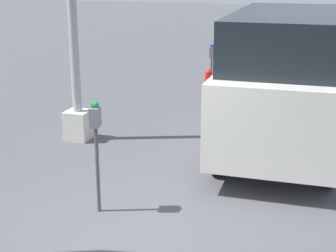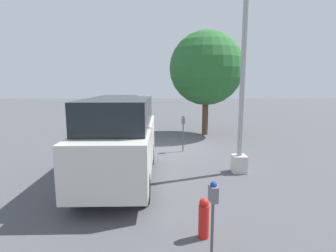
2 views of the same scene
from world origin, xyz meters
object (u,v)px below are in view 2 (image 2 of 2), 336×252
(car_distant, at_px, (106,106))
(street_tree, at_px, (206,68))
(parking_meter_near, at_px, (183,125))
(parking_meter_far, at_px, (213,202))
(parked_van, at_px, (120,137))
(fire_hydrant, at_px, (204,218))
(lamp_post, at_px, (242,96))

(car_distant, relative_size, street_tree, 0.75)
(parking_meter_near, height_order, parking_meter_far, parking_meter_near)
(parked_van, height_order, fire_hydrant, parked_van)
(lamp_post, height_order, parked_van, lamp_post)
(parked_van, bearing_deg, parking_meter_far, 29.63)
(parking_meter_near, distance_m, car_distant, 14.44)
(lamp_post, bearing_deg, parking_meter_far, -21.17)
(parking_meter_near, xyz_separation_m, fire_hydrant, (6.25, -0.04, -0.73))
(parking_meter_near, xyz_separation_m, parked_van, (3.26, -2.05, 0.18))
(parking_meter_near, distance_m, parking_meter_far, 6.79)
(parked_van, bearing_deg, fire_hydrant, 33.12)
(lamp_post, relative_size, street_tree, 1.23)
(parking_meter_near, height_order, parked_van, parked_van)
(parking_meter_far, bearing_deg, car_distant, -172.70)
(parking_meter_near, bearing_deg, lamp_post, 21.79)
(street_tree, height_order, fire_hydrant, street_tree)
(street_tree, bearing_deg, parking_meter_far, -7.92)
(street_tree, bearing_deg, parking_meter_near, -21.63)
(lamp_post, height_order, street_tree, lamp_post)
(car_distant, bearing_deg, street_tree, -135.57)
(street_tree, relative_size, fire_hydrant, 7.33)
(lamp_post, bearing_deg, car_distant, -153.69)
(parking_meter_far, xyz_separation_m, parked_van, (-3.52, -2.07, 0.34))
(lamp_post, distance_m, street_tree, 6.48)
(car_distant, relative_size, fire_hydrant, 5.52)
(parking_meter_near, bearing_deg, street_tree, 148.45)
(parking_meter_near, bearing_deg, fire_hydrant, -10.29)
(street_tree, bearing_deg, lamp_post, 1.31)
(parked_van, bearing_deg, street_tree, 152.40)
(parking_meter_far, distance_m, car_distant, 20.78)
(car_distant, xyz_separation_m, street_tree, (9.33, 7.62, 2.84))
(street_tree, xyz_separation_m, fire_hydrant, (9.99, -1.52, -3.25))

